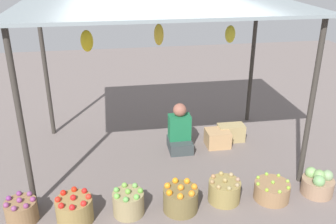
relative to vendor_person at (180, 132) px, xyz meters
name	(u,v)px	position (x,y,z in m)	size (l,w,h in m)	color
ground_plane	(162,154)	(-0.29, -0.12, -0.30)	(14.00, 14.00, 0.00)	slate
market_stall_structure	(161,16)	(-0.30, -0.12, 1.83)	(3.84, 2.36, 2.28)	#38332D
vendor_person	(180,132)	(0.00, 0.00, 0.00)	(0.36, 0.44, 0.78)	#373F40
basket_purple_onions	(21,211)	(-2.16, -1.41, -0.16)	(0.37, 0.37, 0.32)	olive
basket_red_tomatoes	(75,209)	(-1.54, -1.51, -0.14)	(0.43, 0.43, 0.36)	olive
basket_green_apples	(128,202)	(-0.91, -1.47, -0.15)	(0.38, 0.38, 0.35)	#98865C
basket_oranges	(181,199)	(-0.28, -1.51, -0.14)	(0.43, 0.43, 0.36)	brown
basket_potatoes	(224,191)	(0.31, -1.41, -0.15)	(0.41, 0.41, 0.33)	olive
basket_limes	(272,191)	(0.92, -1.47, -0.18)	(0.45, 0.45, 0.27)	#946F4B
basket_cabbages	(318,183)	(1.55, -1.46, -0.15)	(0.41, 0.41, 0.35)	#9B795E
wooden_crate_near_vendor	(231,133)	(0.90, 0.15, -0.16)	(0.43, 0.24, 0.29)	tan
wooden_crate_stacked_rear	(218,138)	(0.63, 0.01, -0.16)	(0.38, 0.34, 0.27)	tan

